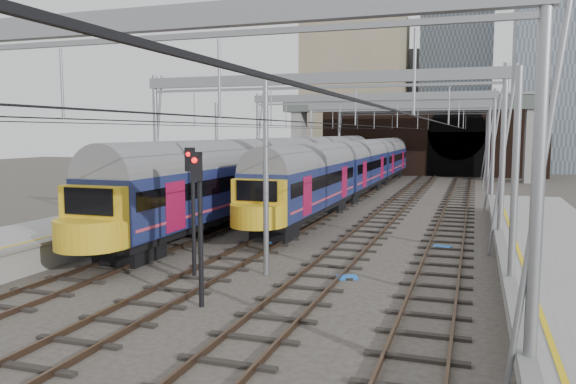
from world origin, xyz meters
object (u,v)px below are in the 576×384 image
(train_main, at_px, (374,162))
(signal_near_left, at_px, (192,195))
(signal_near_centre, at_px, (199,210))
(train_second, at_px, (294,168))

(train_main, xyz_separation_m, signal_near_left, (-0.44, -35.33, 0.58))
(train_main, relative_size, signal_near_left, 12.98)
(signal_near_left, bearing_deg, signal_near_centre, -56.65)
(train_second, xyz_separation_m, signal_near_left, (3.56, -23.01, 0.47))
(train_second, bearing_deg, train_main, 72.01)
(signal_near_centre, bearing_deg, train_main, 73.65)
(train_second, distance_m, signal_near_centre, 26.81)
(signal_near_left, bearing_deg, train_main, 91.48)
(train_second, height_order, signal_near_centre, train_second)
(train_main, relative_size, signal_near_centre, 13.06)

